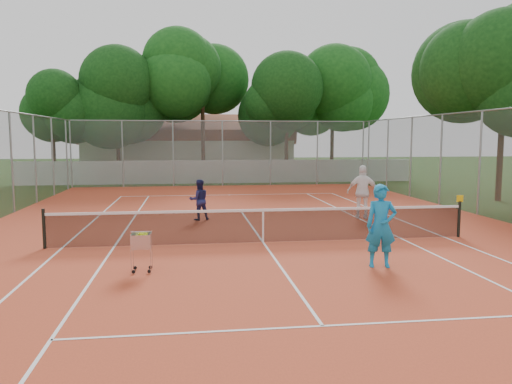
{
  "coord_description": "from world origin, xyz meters",
  "views": [
    {
      "loc": [
        -2.06,
        -13.79,
        2.99
      ],
      "look_at": [
        0.0,
        1.5,
        1.3
      ],
      "focal_mm": 35.0,
      "sensor_mm": 36.0,
      "label": 1
    }
  ],
  "objects": [
    {
      "name": "ground",
      "position": [
        0.0,
        0.0,
        0.0
      ],
      "size": [
        120.0,
        120.0,
        0.0
      ],
      "primitive_type": "plane",
      "color": "#18350E",
      "rests_on": "ground"
    },
    {
      "name": "court_pad",
      "position": [
        0.0,
        0.0,
        0.01
      ],
      "size": [
        18.0,
        34.0,
        0.02
      ],
      "primitive_type": "cube",
      "color": "#BC4324",
      "rests_on": "ground"
    },
    {
      "name": "court_lines",
      "position": [
        0.0,
        0.0,
        0.02
      ],
      "size": [
        10.98,
        23.78,
        0.01
      ],
      "primitive_type": "cube",
      "color": "white",
      "rests_on": "court_pad"
    },
    {
      "name": "tennis_net",
      "position": [
        0.0,
        0.0,
        0.51
      ],
      "size": [
        11.88,
        0.1,
        0.98
      ],
      "primitive_type": "cube",
      "color": "black",
      "rests_on": "court_pad"
    },
    {
      "name": "perimeter_fence",
      "position": [
        0.0,
        0.0,
        2.0
      ],
      "size": [
        18.0,
        34.0,
        4.0
      ],
      "primitive_type": "cube",
      "color": "slate",
      "rests_on": "ground"
    },
    {
      "name": "boundary_wall",
      "position": [
        0.0,
        19.0,
        0.75
      ],
      "size": [
        26.0,
        0.3,
        1.5
      ],
      "primitive_type": "cube",
      "color": "silver",
      "rests_on": "ground"
    },
    {
      "name": "clubhouse",
      "position": [
        -2.0,
        29.0,
        2.2
      ],
      "size": [
        16.4,
        9.0,
        4.4
      ],
      "primitive_type": "cube",
      "color": "beige",
      "rests_on": "ground"
    },
    {
      "name": "tropical_trees",
      "position": [
        0.0,
        22.0,
        5.0
      ],
      "size": [
        29.0,
        19.0,
        10.0
      ],
      "primitive_type": "cube",
      "color": "black",
      "rests_on": "ground"
    },
    {
      "name": "player_near",
      "position": [
        2.29,
        -3.02,
        0.98
      ],
      "size": [
        0.77,
        0.57,
        1.91
      ],
      "primitive_type": "imported",
      "rotation": [
        0.0,
        0.0,
        -0.18
      ],
      "color": "#1682BF",
      "rests_on": "court_pad"
    },
    {
      "name": "player_far_left",
      "position": [
        -1.72,
        4.14,
        0.76
      ],
      "size": [
        0.82,
        0.7,
        1.47
      ],
      "primitive_type": "imported",
      "rotation": [
        0.0,
        0.0,
        3.36
      ],
      "color": "#191C4B",
      "rests_on": "court_pad"
    },
    {
      "name": "player_far_right",
      "position": [
        4.27,
        3.72,
        1.0
      ],
      "size": [
        1.24,
        0.77,
        1.96
      ],
      "primitive_type": "imported",
      "rotation": [
        0.0,
        0.0,
        2.87
      ],
      "color": "white",
      "rests_on": "court_pad"
    },
    {
      "name": "ball_hopper",
      "position": [
        -3.13,
        -2.73,
        0.49
      ],
      "size": [
        0.49,
        0.49,
        0.94
      ],
      "primitive_type": "cube",
      "rotation": [
        0.0,
        0.0,
        0.09
      ],
      "color": "silver",
      "rests_on": "court_pad"
    }
  ]
}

